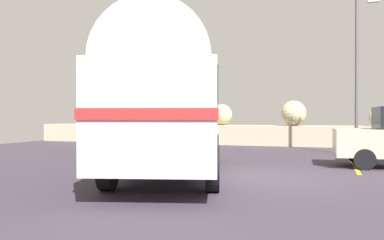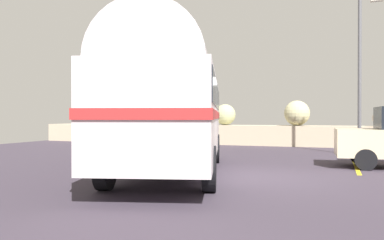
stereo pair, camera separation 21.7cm
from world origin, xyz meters
name	(u,v)px [view 2 (the right image)]	position (x,y,z in m)	size (l,w,h in m)	color
ground	(256,178)	(0.00, 0.00, 0.01)	(32.00, 26.00, 0.02)	#39313D
breakwater	(295,133)	(-0.17, 11.79, 0.69)	(31.36, 1.99, 2.43)	#BEAD8F
vintage_coach	(173,100)	(-2.30, -0.03, 2.05)	(4.61, 8.91, 3.70)	black
lamp_post	(362,67)	(2.88, 7.02, 3.57)	(0.91, 0.28, 6.32)	#5B5B60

